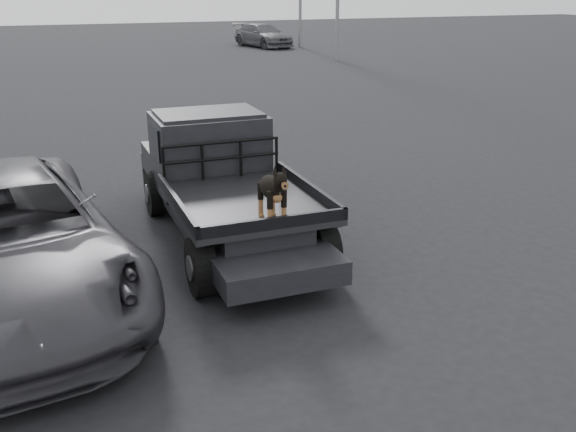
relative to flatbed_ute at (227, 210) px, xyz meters
name	(u,v)px	position (x,y,z in m)	size (l,w,h in m)	color
ground	(310,302)	(0.36, -2.41, -0.46)	(120.00, 120.00, 0.00)	black
flatbed_ute	(227,210)	(0.00, 0.00, 0.00)	(2.00, 5.40, 0.92)	black
ute_cab	(209,139)	(0.00, 0.95, 0.90)	(1.72, 1.30, 0.88)	black
headache_rack	(222,160)	(0.00, 0.20, 0.74)	(1.80, 0.08, 0.55)	black
dog	(272,192)	(0.07, -1.84, 0.83)	(0.32, 0.60, 0.74)	black
parked_suv	(1,241)	(-3.09, -1.01, 0.33)	(2.63, 5.70, 1.58)	#2F2F34
distant_car_b	(263,35)	(10.79, 29.61, 0.22)	(1.91, 4.69, 1.36)	#49484D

